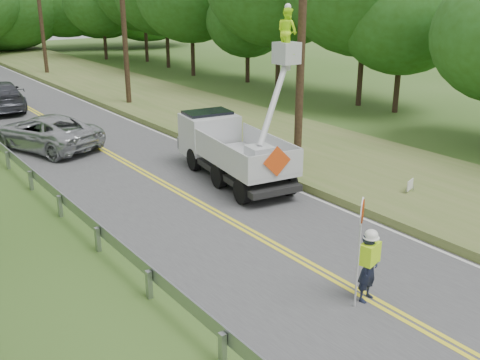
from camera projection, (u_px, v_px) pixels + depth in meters
ground at (401, 317)px, 12.20m from camera, size 140.00×140.00×0.00m
road at (125, 162)px, 22.83m from camera, size 7.20×96.00×0.03m
guardrail at (17, 162)px, 21.09m from camera, size 0.18×48.00×0.77m
utility_poles at (187, 22)px, 26.17m from camera, size 1.60×43.30×10.00m
tall_grass_verge at (260, 133)px, 26.76m from camera, size 7.00×96.00×0.30m
flagger at (369, 263)px, 12.52m from camera, size 1.06×0.53×2.67m
bucket_truck at (230, 137)px, 21.04m from camera, size 3.77×6.41×6.17m
suv_silver at (45, 132)px, 24.46m from camera, size 4.30×6.03×1.53m
suv_darkgrey at (0, 96)px, 32.14m from camera, size 3.00×5.96×1.66m
yard_sign at (410, 186)px, 18.66m from camera, size 0.49×0.18×0.73m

